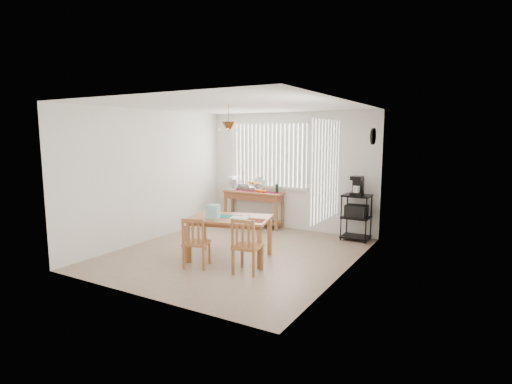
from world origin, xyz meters
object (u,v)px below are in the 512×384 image
Objects in this scene: sideboard at (254,200)px; dining_table at (230,222)px; wire_cart at (356,213)px; chair_right at (247,246)px; chair_left at (196,243)px; cart_items at (357,186)px.

sideboard reaches higher than dining_table.
wire_cart is 2.93m from chair_right.
chair_left is at bearing -120.32° from wire_cart.
sideboard is at bearing 179.21° from wire_cart.
dining_table is at bearing -123.28° from cart_items.
cart_items is at bearing 56.72° from dining_table.
cart_items is (0.00, 0.01, 0.54)m from wire_cart.
wire_cart is at bearing 59.68° from chair_left.
sideboard is 1.67× the size of chair_right.
chair_left is 0.95× the size of chair_right.
chair_right reaches higher than dining_table.
chair_left is 0.86m from chair_right.
dining_table is at bearing 72.11° from chair_left.
cart_items reaches higher than dining_table.
wire_cart reaches higher than dining_table.
dining_table is (0.89, -2.34, 0.03)m from sideboard.
chair_left reaches higher than sideboard.
sideboard is 3.82× the size of cart_items.
wire_cart is 2.43× the size of cart_items.
chair_left reaches higher than dining_table.
chair_right is (1.52, -2.82, -0.19)m from sideboard.
wire_cart reaches higher than chair_right.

